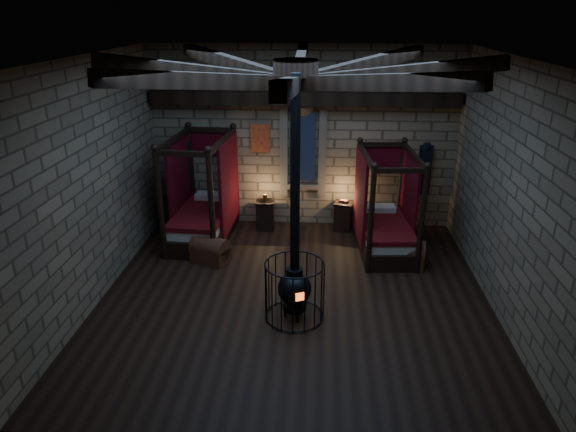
# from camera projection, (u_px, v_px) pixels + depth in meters

# --- Properties ---
(room) EXTENTS (7.02, 7.02, 4.29)m
(room) POSITION_uv_depth(u_px,v_px,m) (296.00, 87.00, 8.09)
(room) COLOR black
(room) RESTS_ON ground
(bed_left) EXTENTS (1.32, 2.31, 2.34)m
(bed_left) POSITION_uv_depth(u_px,v_px,m) (204.00, 214.00, 11.61)
(bed_left) COLOR black
(bed_left) RESTS_ON ground
(bed_right) EXTENTS (1.24, 2.15, 2.16)m
(bed_right) POSITION_uv_depth(u_px,v_px,m) (384.00, 226.00, 11.05)
(bed_right) COLOR black
(bed_right) RESTS_ON ground
(trunk_left) EXTENTS (0.88, 0.74, 0.55)m
(trunk_left) POSITION_uv_depth(u_px,v_px,m) (210.00, 250.00, 10.62)
(trunk_left) COLOR #552B1A
(trunk_left) RESTS_ON ground
(trunk_right) EXTENTS (0.86, 0.62, 0.58)m
(trunk_right) POSITION_uv_depth(u_px,v_px,m) (405.00, 254.00, 10.43)
(trunk_right) COLOR #552B1A
(trunk_right) RESTS_ON ground
(nightstand_left) EXTENTS (0.45, 0.43, 0.87)m
(nightstand_left) POSITION_uv_depth(u_px,v_px,m) (265.00, 214.00, 12.14)
(nightstand_left) COLOR black
(nightstand_left) RESTS_ON ground
(nightstand_right) EXTENTS (0.51, 0.50, 0.75)m
(nightstand_right) POSITION_uv_depth(u_px,v_px,m) (343.00, 216.00, 12.10)
(nightstand_right) COLOR black
(nightstand_right) RESTS_ON ground
(stove) EXTENTS (1.01, 1.01, 4.05)m
(stove) POSITION_uv_depth(u_px,v_px,m) (295.00, 285.00, 8.52)
(stove) COLOR black
(stove) RESTS_ON ground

